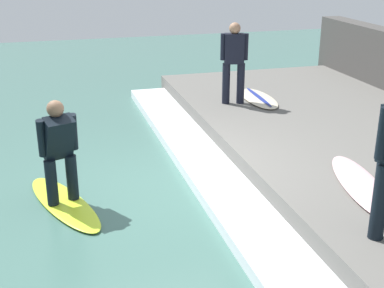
% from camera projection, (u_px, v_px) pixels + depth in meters
% --- Properties ---
extents(ground_plane, '(28.00, 28.00, 0.00)m').
position_uv_depth(ground_plane, '(166.00, 191.00, 7.91)').
color(ground_plane, '#426B60').
extents(concrete_ledge, '(4.40, 11.07, 0.41)m').
position_uv_depth(concrete_ledge, '(368.00, 155.00, 8.69)').
color(concrete_ledge, '#66635E').
rests_on(concrete_ledge, ground_plane).
extents(wave_foam_crest, '(0.80, 10.52, 0.17)m').
position_uv_depth(wave_foam_crest, '(216.00, 180.00, 8.07)').
color(wave_foam_crest, silver).
rests_on(wave_foam_crest, ground_plane).
extents(surfboard_riding, '(1.19, 2.11, 0.06)m').
position_uv_depth(surfboard_riding, '(64.00, 203.00, 7.47)').
color(surfboard_riding, '#BFE02D').
rests_on(surfboard_riding, ground_plane).
extents(surfer_riding, '(0.53, 0.53, 1.46)m').
position_uv_depth(surfer_riding, '(59.00, 147.00, 7.18)').
color(surfer_riding, black).
rests_on(surfer_riding, surfboard_riding).
extents(surfer_waiting_near, '(0.53, 0.32, 1.61)m').
position_uv_depth(surfer_waiting_near, '(234.00, 59.00, 10.47)').
color(surfer_waiting_near, black).
rests_on(surfer_waiting_near, concrete_ledge).
extents(surfboard_waiting_near, '(0.67, 1.64, 0.07)m').
position_uv_depth(surfboard_waiting_near, '(259.00, 98.00, 11.02)').
color(surfboard_waiting_near, beige).
rests_on(surfboard_waiting_near, concrete_ledge).
extents(surfboard_spare, '(0.98, 2.08, 0.06)m').
position_uv_depth(surfboard_spare, '(361.00, 184.00, 7.07)').
color(surfboard_spare, beige).
rests_on(surfboard_spare, concrete_ledge).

